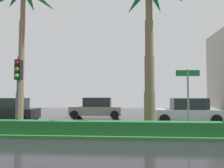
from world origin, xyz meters
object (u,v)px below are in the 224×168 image
Objects in this scene: car_in_traffic_leading at (8,110)px; traffic_signal_median_left at (18,81)px; car_in_traffic_second at (97,108)px; car_in_traffic_third at (187,111)px; street_name_sign at (188,92)px; palm_tree_centre_left at (149,12)px; palm_tree_mid_left at (22,1)px.

traffic_signal_median_left is at bearing 123.20° from car_in_traffic_leading.
car_in_traffic_third is at bearing 155.75° from car_in_traffic_second.
car_in_traffic_second is at bearing 124.29° from street_name_sign.
car_in_traffic_second is at bearing 73.77° from traffic_signal_median_left.
car_in_traffic_third is at bearing -179.30° from car_in_traffic_leading.
palm_tree_centre_left is 11.93m from car_in_traffic_leading.
street_name_sign is (1.70, -1.06, -4.27)m from palm_tree_centre_left.
car_in_traffic_third is at bearing 53.55° from palm_tree_centre_left.
palm_tree_mid_left reaches higher than car_in_traffic_third.
palm_tree_mid_left reaches higher than traffic_signal_median_left.
car_in_traffic_leading is (-9.86, 3.84, -5.52)m from palm_tree_centre_left.
palm_tree_mid_left is 6.90m from palm_tree_centre_left.
palm_tree_centre_left is 4.72m from street_name_sign.
palm_tree_centre_left is 1.91× the size of car_in_traffic_leading.
street_name_sign is 9.91m from car_in_traffic_second.
car_in_traffic_second is at bearing 67.50° from palm_tree_mid_left.
palm_tree_centre_left is 7.52m from traffic_signal_median_left.
traffic_signal_median_left is (0.53, -1.28, -4.47)m from palm_tree_mid_left.
street_name_sign is at bearing -5.39° from palm_tree_mid_left.
palm_tree_centre_left is (6.86, 0.25, -0.71)m from palm_tree_mid_left.
traffic_signal_median_left reaches higher than car_in_traffic_second.
car_in_traffic_second is 7.45m from car_in_traffic_third.
palm_tree_mid_left is 2.34× the size of traffic_signal_median_left.
palm_tree_mid_left is at bearing 174.61° from street_name_sign.
traffic_signal_median_left is at bearing -67.63° from palm_tree_mid_left.
street_name_sign is 5.36m from car_in_traffic_third.
palm_tree_centre_left reaches higher than car_in_traffic_third.
palm_tree_centre_left is 9.75m from car_in_traffic_second.
palm_tree_mid_left reaches higher than car_in_traffic_leading.
palm_tree_mid_left is 1.93× the size of car_in_traffic_third.
car_in_traffic_leading is at bearing 126.14° from palm_tree_mid_left.
palm_tree_centre_left is at bearing 2.12° from palm_tree_mid_left.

